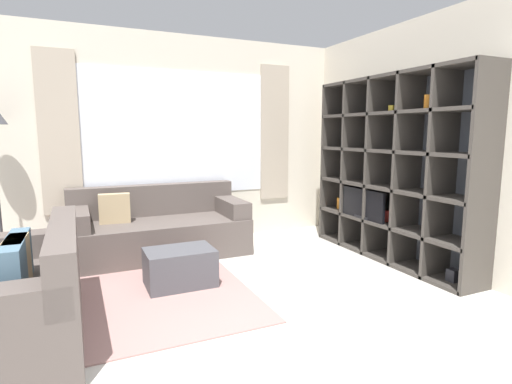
# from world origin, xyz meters

# --- Properties ---
(ground_plane) EXTENTS (16.00, 16.00, 0.00)m
(ground_plane) POSITION_xyz_m (0.00, 0.00, 0.00)
(ground_plane) COLOR beige
(wall_back) EXTENTS (5.67, 0.11, 2.70)m
(wall_back) POSITION_xyz_m (0.00, 3.35, 1.36)
(wall_back) COLOR beige
(wall_back) RESTS_ON ground_plane
(wall_right) EXTENTS (0.07, 4.52, 2.70)m
(wall_right) POSITION_xyz_m (2.27, 1.66, 1.35)
(wall_right) COLOR beige
(wall_right) RESTS_ON ground_plane
(area_rug) EXTENTS (2.02, 2.25, 0.01)m
(area_rug) POSITION_xyz_m (-0.85, 1.78, 0.01)
(area_rug) COLOR gray
(area_rug) RESTS_ON ground_plane
(shelving_unit) EXTENTS (0.42, 2.28, 2.09)m
(shelving_unit) POSITION_xyz_m (2.06, 1.59, 1.03)
(shelving_unit) COLOR #515660
(shelving_unit) RESTS_ON ground_plane
(couch_main) EXTENTS (2.03, 0.90, 0.81)m
(couch_main) POSITION_xyz_m (-0.38, 2.86, 0.30)
(couch_main) COLOR #564C47
(couch_main) RESTS_ON ground_plane
(couch_side) EXTENTS (0.90, 1.57, 0.81)m
(couch_side) POSITION_xyz_m (-1.67, 1.21, 0.32)
(couch_side) COLOR #564C47
(couch_side) RESTS_ON ground_plane
(ottoman) EXTENTS (0.64, 0.44, 0.36)m
(ottoman) POSITION_xyz_m (-0.40, 1.75, 0.18)
(ottoman) COLOR #47474C
(ottoman) RESTS_ON ground_plane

